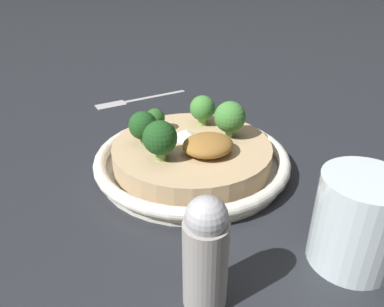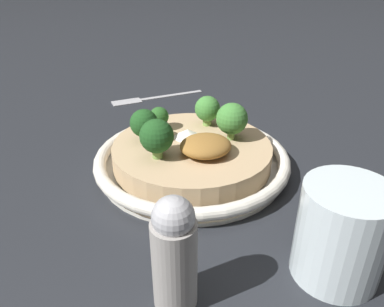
% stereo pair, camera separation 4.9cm
% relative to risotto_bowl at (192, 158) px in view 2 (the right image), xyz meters
% --- Properties ---
extents(ground_plane, '(6.00, 6.00, 0.00)m').
position_rel_risotto_bowl_xyz_m(ground_plane, '(0.00, 0.00, -0.02)').
color(ground_plane, '#23262B').
extents(risotto_bowl, '(0.26, 0.26, 0.04)m').
position_rel_risotto_bowl_xyz_m(risotto_bowl, '(0.00, 0.00, 0.00)').
color(risotto_bowl, silver).
rests_on(risotto_bowl, ground_plane).
extents(cheese_sprinkle, '(0.04, 0.04, 0.01)m').
position_rel_risotto_bowl_xyz_m(cheese_sprinkle, '(-0.00, 0.02, 0.03)').
color(cheese_sprinkle, white).
rests_on(cheese_sprinkle, risotto_bowl).
extents(crispy_onion_garnish, '(0.06, 0.06, 0.02)m').
position_rel_risotto_bowl_xyz_m(crispy_onion_garnish, '(0.01, -0.03, 0.03)').
color(crispy_onion_garnish, olive).
rests_on(crispy_onion_garnish, risotto_bowl).
extents(broccoli_back, '(0.03, 0.03, 0.03)m').
position_rel_risotto_bowl_xyz_m(broccoli_back, '(-0.03, 0.06, 0.04)').
color(broccoli_back, '#668E47').
rests_on(broccoli_back, risotto_bowl).
extents(broccoli_right, '(0.04, 0.04, 0.05)m').
position_rel_risotto_bowl_xyz_m(broccoli_right, '(0.05, 0.00, 0.05)').
color(broccoli_right, '#759E4C').
rests_on(broccoli_right, risotto_bowl).
extents(broccoli_back_right, '(0.04, 0.04, 0.04)m').
position_rel_risotto_bowl_xyz_m(broccoli_back_right, '(0.04, 0.05, 0.04)').
color(broccoli_back_right, '#759E4C').
rests_on(broccoli_back_right, risotto_bowl).
extents(broccoli_back_left, '(0.04, 0.04, 0.04)m').
position_rel_risotto_bowl_xyz_m(broccoli_back_left, '(-0.06, 0.03, 0.05)').
color(broccoli_back_left, '#668E47').
rests_on(broccoli_back_left, risotto_bowl).
extents(broccoli_front_left, '(0.04, 0.04, 0.05)m').
position_rel_risotto_bowl_xyz_m(broccoli_front_left, '(-0.05, -0.02, 0.05)').
color(broccoli_front_left, '#759E4C').
rests_on(broccoli_front_left, risotto_bowl).
extents(drinking_glass, '(0.08, 0.08, 0.09)m').
position_rel_risotto_bowl_xyz_m(drinking_glass, '(0.07, -0.21, 0.03)').
color(drinking_glass, silver).
rests_on(drinking_glass, ground_plane).
extents(fork_utensil, '(0.19, 0.04, 0.00)m').
position_rel_risotto_bowl_xyz_m(fork_utensil, '(-0.01, 0.28, -0.02)').
color(fork_utensil, '#B7B7BC').
rests_on(fork_utensil, ground_plane).
extents(pepper_shaker, '(0.04, 0.04, 0.11)m').
position_rel_risotto_bowl_xyz_m(pepper_shaker, '(-0.07, -0.20, 0.04)').
color(pepper_shaker, '#9E9993').
rests_on(pepper_shaker, ground_plane).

